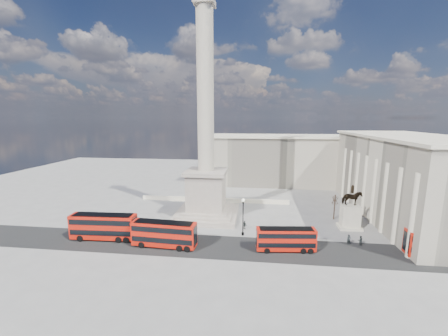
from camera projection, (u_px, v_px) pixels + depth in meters
ground at (203, 224)px, 58.65m from camera, size 180.00×180.00×0.00m
asphalt_road at (220, 247)px, 48.30m from camera, size 120.00×9.00×0.01m
nelsons_column at (206, 161)px, 61.21m from camera, size 14.00×14.00×49.85m
balustrade_wall at (214, 200)px, 74.18m from camera, size 40.00×0.60×1.10m
building_east at (408, 177)px, 61.56m from camera, size 19.00×46.00×18.60m
building_northeast at (282, 160)px, 93.92m from camera, size 51.00×17.00×16.60m
red_bus_a at (104, 226)px, 50.86m from camera, size 12.08×3.25×4.86m
red_bus_b at (165, 234)px, 47.92m from camera, size 11.47×3.31×4.59m
red_bus_c at (286, 239)px, 46.54m from camera, size 10.10×3.25×4.02m
red_bus_d at (445, 245)px, 43.84m from camera, size 11.24×3.22×4.50m
victorian_lamp at (243, 214)px, 52.37m from camera, size 0.63×0.63×7.32m
equestrian_statue at (350, 213)px, 55.86m from camera, size 4.45×3.34×9.16m
bare_tree_near at (396, 205)px, 53.33m from camera, size 1.63×1.63×7.14m
bare_tree_mid at (335, 199)px, 60.59m from camera, size 1.57×1.57×5.94m
bare_tree_far at (379, 191)px, 63.84m from camera, size 1.74×1.74×7.11m
pedestrian_walking at (349, 240)px, 48.94m from camera, size 0.74×0.53×1.91m
pedestrian_standing at (360, 241)px, 48.71m from camera, size 0.89×0.70×1.80m
pedestrian_crossing at (245, 225)px, 55.85m from camera, size 1.07×1.01×1.78m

